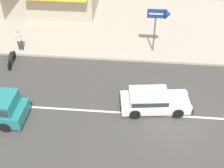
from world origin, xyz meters
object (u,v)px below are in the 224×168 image
(motorcycle_0, at_px, (11,59))
(arrow_signboard, at_px, (164,16))
(pedestrian_mid_kerb, at_px, (19,38))
(hatchback_white_3, at_px, (153,100))

(motorcycle_0, bearing_deg, arrow_signboard, 12.76)
(motorcycle_0, bearing_deg, pedestrian_mid_kerb, 84.03)
(pedestrian_mid_kerb, bearing_deg, hatchback_white_3, -28.49)
(motorcycle_0, xyz_separation_m, arrow_signboard, (9.88, 2.24, 2.38))
(arrow_signboard, bearing_deg, pedestrian_mid_kerb, -175.76)
(pedestrian_mid_kerb, bearing_deg, arrow_signboard, 4.24)
(arrow_signboard, distance_m, pedestrian_mid_kerb, 9.90)
(hatchback_white_3, relative_size, motorcycle_0, 2.23)
(motorcycle_0, height_order, pedestrian_mid_kerb, pedestrian_mid_kerb)
(hatchback_white_3, xyz_separation_m, pedestrian_mid_kerb, (-9.08, 4.93, 0.47))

